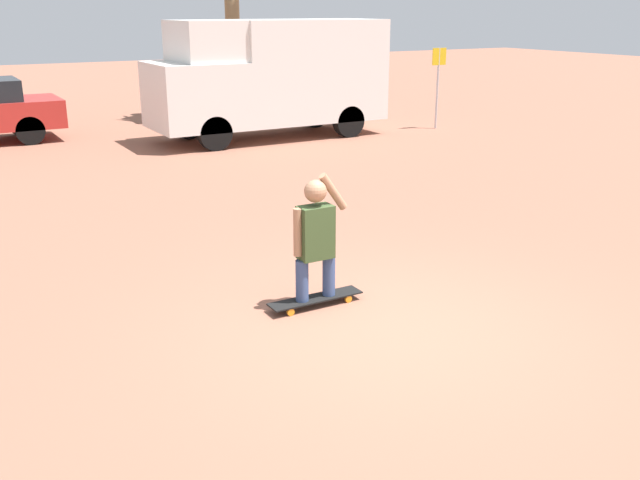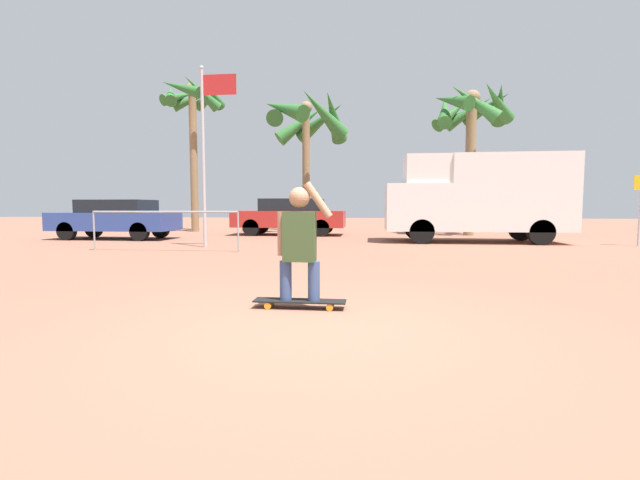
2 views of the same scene
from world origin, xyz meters
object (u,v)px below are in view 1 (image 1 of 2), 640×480
object	(u,v)px
skateboard	(316,299)
camper_van	(272,74)
person_skateboarder	(315,234)
street_sign	(438,77)

from	to	relation	value
skateboard	camper_van	world-z (taller)	camper_van
skateboard	person_skateboarder	world-z (taller)	person_skateboarder
skateboard	street_sign	distance (m)	12.63
skateboard	person_skateboarder	xyz separation A→B (m)	(-0.00, -0.00, 0.75)
street_sign	skateboard	bearing A→B (deg)	-134.59
camper_van	street_sign	xyz separation A→B (m)	(4.46, -0.94, -0.18)
person_skateboarder	street_sign	distance (m)	12.57
skateboard	street_sign	world-z (taller)	street_sign
camper_van	street_sign	world-z (taller)	camper_van
skateboard	street_sign	xyz separation A→B (m)	(8.82, 8.95, 1.30)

